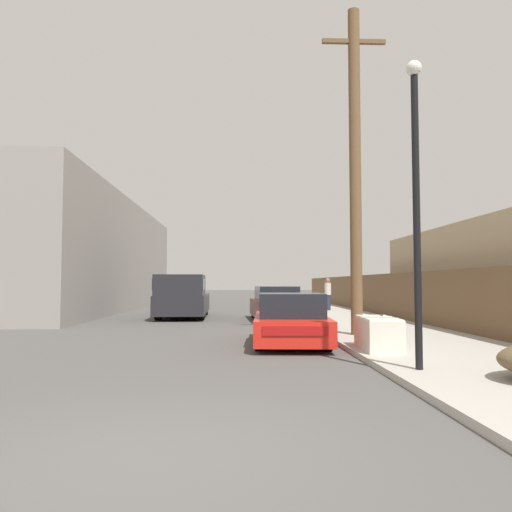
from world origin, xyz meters
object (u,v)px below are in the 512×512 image
object	(u,v)px
car_parked_mid	(276,304)
street_lamp	(416,190)
discarded_fridge	(378,333)
utility_pole	(355,166)
parked_sports_car_red	(291,321)
pickup_truck	(183,297)
pedestrian	(328,294)

from	to	relation	value
car_parked_mid	street_lamp	world-z (taller)	street_lamp
discarded_fridge	utility_pole	xyz separation A→B (m)	(0.28, 3.01, 4.33)
parked_sports_car_red	pickup_truck	xyz separation A→B (m)	(-3.73, 9.57, 0.36)
parked_sports_car_red	pickup_truck	size ratio (longest dim) A/B	0.74
parked_sports_car_red	utility_pole	distance (m)	4.78
pickup_truck	utility_pole	world-z (taller)	utility_pole
parked_sports_car_red	car_parked_mid	world-z (taller)	car_parked_mid
street_lamp	pedestrian	xyz separation A→B (m)	(1.80, 17.93, -2.10)
parked_sports_car_red	street_lamp	world-z (taller)	street_lamp
discarded_fridge	car_parked_mid	distance (m)	10.20
pedestrian	discarded_fridge	bearing A→B (deg)	-96.51
parked_sports_car_red	pedestrian	xyz separation A→B (m)	(3.43, 13.56, 0.40)
parked_sports_car_red	pickup_truck	world-z (taller)	pickup_truck
utility_pole	pedestrian	distance (m)	13.08
street_lamp	pickup_truck	bearing A→B (deg)	111.04
discarded_fridge	parked_sports_car_red	distance (m)	2.51
parked_sports_car_red	pedestrian	size ratio (longest dim) A/B	2.55
pedestrian	car_parked_mid	bearing A→B (deg)	-120.67
car_parked_mid	pickup_truck	bearing A→B (deg)	159.15
car_parked_mid	pedestrian	distance (m)	6.20
car_parked_mid	pickup_truck	world-z (taller)	pickup_truck
parked_sports_car_red	car_parked_mid	distance (m)	8.24
parked_sports_car_red	car_parked_mid	size ratio (longest dim) A/B	0.91
parked_sports_car_red	street_lamp	distance (m)	5.29
utility_pole	street_lamp	xyz separation A→B (m)	(-0.32, -5.51, -1.71)
utility_pole	pedestrian	world-z (taller)	utility_pole
car_parked_mid	utility_pole	world-z (taller)	utility_pole
utility_pole	street_lamp	size ratio (longest dim) A/B	1.77
parked_sports_car_red	car_parked_mid	xyz separation A→B (m)	(0.27, 8.24, 0.08)
discarded_fridge	pedestrian	bearing A→B (deg)	86.56
street_lamp	pedestrian	size ratio (longest dim) A/B	3.08
pickup_truck	street_lamp	size ratio (longest dim) A/B	1.13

